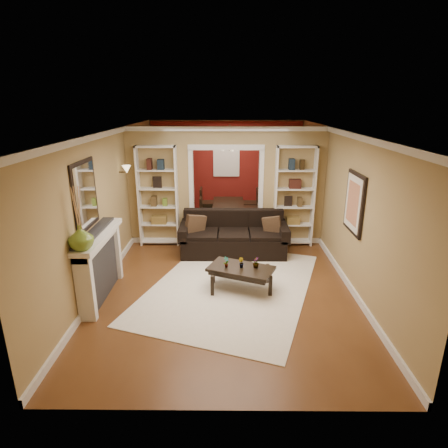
{
  "coord_description": "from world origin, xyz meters",
  "views": [
    {
      "loc": [
        0.02,
        -7.25,
        3.22
      ],
      "look_at": [
        -0.03,
        -0.8,
        1.1
      ],
      "focal_mm": 30.0,
      "sensor_mm": 36.0,
      "label": 1
    }
  ],
  "objects_px": {
    "bookshelf_left": "(158,197)",
    "dining_table": "(229,213)",
    "bookshelf_right": "(294,197)",
    "sofa": "(234,234)",
    "coffee_table": "(241,278)",
    "fireplace": "(102,266)"
  },
  "relations": [
    {
      "from": "bookshelf_left",
      "to": "bookshelf_right",
      "type": "xyz_separation_m",
      "value": [
        3.1,
        0.0,
        0.0
      ]
    },
    {
      "from": "dining_table",
      "to": "bookshelf_right",
      "type": "bearing_deg",
      "value": -139.41
    },
    {
      "from": "bookshelf_left",
      "to": "dining_table",
      "type": "relative_size",
      "value": 1.5
    },
    {
      "from": "sofa",
      "to": "bookshelf_left",
      "type": "height_order",
      "value": "bookshelf_left"
    },
    {
      "from": "coffee_table",
      "to": "bookshelf_right",
      "type": "bearing_deg",
      "value": 82.85
    },
    {
      "from": "bookshelf_left",
      "to": "bookshelf_right",
      "type": "relative_size",
      "value": 1.0
    },
    {
      "from": "bookshelf_left",
      "to": "fireplace",
      "type": "bearing_deg",
      "value": -102.05
    },
    {
      "from": "coffee_table",
      "to": "bookshelf_right",
      "type": "relative_size",
      "value": 0.49
    },
    {
      "from": "bookshelf_right",
      "to": "fireplace",
      "type": "relative_size",
      "value": 1.35
    },
    {
      "from": "bookshelf_right",
      "to": "dining_table",
      "type": "xyz_separation_m",
      "value": [
        -1.46,
        1.71,
        -0.88
      ]
    },
    {
      "from": "sofa",
      "to": "coffee_table",
      "type": "relative_size",
      "value": 2.09
    },
    {
      "from": "fireplace",
      "to": "dining_table",
      "type": "relative_size",
      "value": 1.11
    },
    {
      "from": "sofa",
      "to": "bookshelf_right",
      "type": "distance_m",
      "value": 1.65
    },
    {
      "from": "sofa",
      "to": "bookshelf_right",
      "type": "bearing_deg",
      "value": 22.78
    },
    {
      "from": "bookshelf_right",
      "to": "dining_table",
      "type": "relative_size",
      "value": 1.5
    },
    {
      "from": "bookshelf_right",
      "to": "fireplace",
      "type": "bearing_deg",
      "value": -145.2
    },
    {
      "from": "fireplace",
      "to": "coffee_table",
      "type": "bearing_deg",
      "value": 6.98
    },
    {
      "from": "coffee_table",
      "to": "dining_table",
      "type": "bearing_deg",
      "value": 115.23
    },
    {
      "from": "coffee_table",
      "to": "fireplace",
      "type": "height_order",
      "value": "fireplace"
    },
    {
      "from": "bookshelf_left",
      "to": "dining_table",
      "type": "bearing_deg",
      "value": 46.22
    },
    {
      "from": "coffee_table",
      "to": "bookshelf_left",
      "type": "xyz_separation_m",
      "value": [
        -1.82,
        2.24,
        0.94
      ]
    },
    {
      "from": "coffee_table",
      "to": "bookshelf_right",
      "type": "xyz_separation_m",
      "value": [
        1.28,
        2.24,
        0.94
      ]
    }
  ]
}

